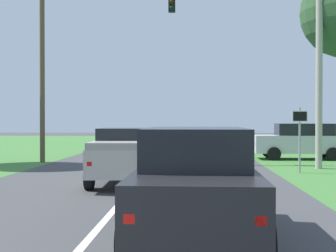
% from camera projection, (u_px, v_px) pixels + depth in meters
% --- Properties ---
extents(ground_plane, '(120.00, 120.00, 0.00)m').
position_uv_depth(ground_plane, '(132.00, 189.00, 13.55)').
color(ground_plane, '#424244').
extents(red_suv_near, '(2.21, 4.74, 1.91)m').
position_uv_depth(red_suv_near, '(196.00, 181.00, 7.85)').
color(red_suv_near, black).
rests_on(red_suv_near, ground_plane).
extents(pickup_truck_lead, '(2.31, 5.22, 1.79)m').
position_uv_depth(pickup_truck_lead, '(126.00, 154.00, 14.82)').
color(pickup_truck_lead, '#B7B2A8').
rests_on(pickup_truck_lead, ground_plane).
extents(traffic_light, '(7.10, 0.40, 8.79)m').
position_uv_depth(traffic_light, '(76.00, 44.00, 21.95)').
color(traffic_light, brown).
rests_on(traffic_light, ground_plane).
extents(keep_moving_sign, '(0.60, 0.09, 2.54)m').
position_uv_depth(keep_moving_sign, '(300.00, 131.00, 17.58)').
color(keep_moving_sign, gray).
rests_on(keep_moving_sign, ground_plane).
extents(crossing_suv_far, '(4.72, 2.07, 1.87)m').
position_uv_depth(crossing_suv_far, '(300.00, 141.00, 23.81)').
color(crossing_suv_far, silver).
rests_on(crossing_suv_far, ground_plane).
extents(utility_pole_right, '(0.28, 0.28, 9.73)m').
position_uv_depth(utility_pole_right, '(319.00, 53.00, 19.11)').
color(utility_pole_right, '#9E998E').
rests_on(utility_pole_right, ground_plane).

